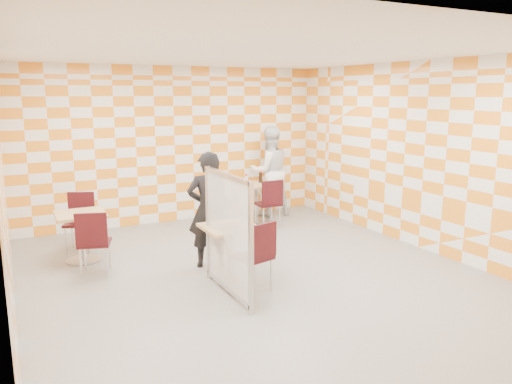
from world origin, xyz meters
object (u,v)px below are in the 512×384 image
Objects in this scene: soda_bottle at (261,178)px; sport_bottle at (246,180)px; chair_main_front at (257,252)px; partition at (228,234)px; man_dark at (209,210)px; second_table at (256,196)px; man_white at (269,171)px; chair_second_front at (270,200)px; chair_empty_far at (80,216)px; chair_second_side at (230,198)px; empty_table at (81,229)px; chair_empty_near at (93,238)px; main_table at (230,243)px.

sport_bottle is at bearing -178.24° from soda_bottle.
chair_main_front is 0.44m from partition.
soda_bottle is (1.93, 2.11, 0.01)m from man_dark.
man_white is (0.46, 0.33, 0.41)m from second_table.
man_dark reaches higher than chair_second_front.
chair_empty_far is at bearing 175.41° from chair_second_front.
second_table is 3.75× the size of sport_bottle.
chair_second_side is at bearing -157.12° from sport_bottle.
man_white is 9.17× the size of sport_bottle.
empty_table is 1.97m from man_dark.
man_white reaches higher than man_dark.
man_dark is (1.55, -1.70, 0.30)m from chair_empty_far.
chair_main_front is 3.09m from chair_second_front.
second_table is 1.00× the size of empty_table.
chair_second_front and chair_empty_near have the same top height.
sport_bottle is (0.44, 0.19, 0.29)m from chair_second_side.
main_table is 3.33m from soda_bottle.
main_table is 1.88m from chair_empty_near.
man_white is at bearing 54.66° from partition.
chair_second_side is at bearing 141.43° from chair_second_front.
chair_main_front is 0.60× the size of partition.
chair_main_front and chair_empty_far have the same top height.
soda_bottle is (0.76, 0.20, 0.31)m from chair_second_side.
partition is (1.45, -2.14, 0.28)m from empty_table.
chair_second_front is (1.61, 2.64, 0.00)m from chair_main_front.
second_table is at bearing -147.92° from soda_bottle.
partition is at bearing -45.41° from chair_empty_near.
soda_bottle reaches higher than chair_main_front.
sport_bottle is (3.18, 1.77, 0.29)m from chair_empty_near.
chair_empty_near is 4.02× the size of soda_bottle.
main_table is at bearing -55.41° from chair_empty_far.
chair_second_side is 4.62× the size of sport_bottle.
empty_table is 2.89m from chair_main_front.
second_table is 2.72m from man_dark.
soda_bottle reaches higher than second_table.
man_dark is at bearing 51.04° from man_white.
man_white is at bearing 9.72° from chair_empty_far.
sport_bottle reaches higher than main_table.
empty_table is 3.26× the size of soda_bottle.
sport_bottle is at bearing 66.41° from chair_main_front.
empty_table is at bearing 94.30° from chair_empty_near.
chair_second_front is 0.76m from soda_bottle.
man_dark reaches higher than chair_second_side.
chair_second_front is 0.55× the size of man_dark.
empty_table is 0.65m from chair_empty_far.
man_white is at bearing 18.43° from empty_table.
chair_second_front is at bearing 6.29° from empty_table.
chair_main_front is at bearing -41.30° from chair_empty_near.
main_table is 0.48× the size of partition.
main_table is 0.41× the size of man_white.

